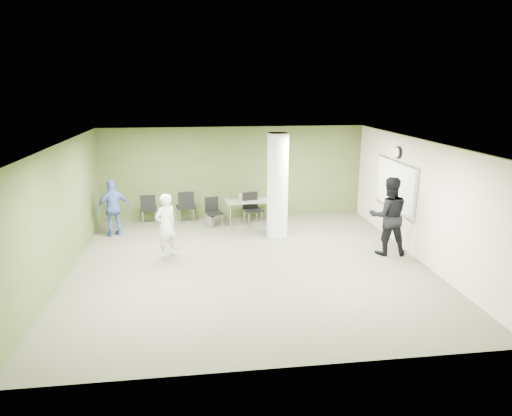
{
  "coord_description": "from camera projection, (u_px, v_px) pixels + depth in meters",
  "views": [
    {
      "loc": [
        -1.13,
        -9.71,
        3.97
      ],
      "look_at": [
        0.29,
        1.0,
        1.08
      ],
      "focal_mm": 32.0,
      "sensor_mm": 36.0,
      "label": 1
    }
  ],
  "objects": [
    {
      "name": "folding_table",
      "position": [
        251.0,
        201.0,
        13.5
      ],
      "size": [
        1.54,
        0.77,
        0.96
      ],
      "rotation": [
        0.0,
        0.0,
        0.08
      ],
      "color": "gray",
      "rests_on": "floor"
    },
    {
      "name": "whiteboard",
      "position": [
        395.0,
        185.0,
        11.73
      ],
      "size": [
        0.05,
        2.3,
        1.3
      ],
      "color": "silver",
      "rests_on": "wall_right_cream"
    },
    {
      "name": "chair_table_right",
      "position": [
        252.0,
        206.0,
        13.36
      ],
      "size": [
        0.58,
        0.58,
        0.96
      ],
      "rotation": [
        0.0,
        0.0,
        0.25
      ],
      "color": "black",
      "rests_on": "floor"
    },
    {
      "name": "column",
      "position": [
        278.0,
        186.0,
        12.15
      ],
      "size": [
        0.56,
        0.56,
        2.8
      ],
      "primitive_type": "cylinder",
      "color": "silver",
      "rests_on": "floor"
    },
    {
      "name": "wall_clock",
      "position": [
        398.0,
        152.0,
        11.51
      ],
      "size": [
        0.06,
        0.32,
        0.32
      ],
      "color": "black",
      "rests_on": "wall_right_cream"
    },
    {
      "name": "chair_back_left",
      "position": [
        148.0,
        207.0,
        13.42
      ],
      "size": [
        0.48,
        0.48,
        0.91
      ],
      "rotation": [
        0.0,
        0.0,
        3.2
      ],
      "color": "black",
      "rests_on": "floor"
    },
    {
      "name": "ceiling",
      "position": [
        249.0,
        143.0,
        9.75
      ],
      "size": [
        8.0,
        8.0,
        0.0
      ],
      "primitive_type": "plane",
      "rotation": [
        3.14,
        0.0,
        0.0
      ],
      "color": "white",
      "rests_on": "wall_back"
    },
    {
      "name": "wall_left",
      "position": [
        61.0,
        212.0,
        9.6
      ],
      "size": [
        0.02,
        8.0,
        2.8
      ],
      "primitive_type": "cube",
      "color": "#495427",
      "rests_on": "floor"
    },
    {
      "name": "wastebasket",
      "position": [
        210.0,
        222.0,
        13.25
      ],
      "size": [
        0.28,
        0.28,
        0.32
      ],
      "primitive_type": "cylinder",
      "color": "#4C4C4C",
      "rests_on": "floor"
    },
    {
      "name": "woman_white",
      "position": [
        166.0,
        225.0,
        10.82
      ],
      "size": [
        0.67,
        0.63,
        1.54
      ],
      "primitive_type": "imported",
      "rotation": [
        0.0,
        0.0,
        3.8
      ],
      "color": "white",
      "rests_on": "floor"
    },
    {
      "name": "man_black",
      "position": [
        388.0,
        216.0,
        10.93
      ],
      "size": [
        1.02,
        0.84,
        1.91
      ],
      "primitive_type": "imported",
      "rotation": [
        0.0,
        0.0,
        3.01
      ],
      "color": "black",
      "rests_on": "floor"
    },
    {
      "name": "chair_back_right",
      "position": [
        186.0,
        204.0,
        13.53
      ],
      "size": [
        0.57,
        0.57,
        0.98
      ],
      "rotation": [
        0.0,
        0.0,
        3.33
      ],
      "color": "black",
      "rests_on": "floor"
    },
    {
      "name": "wall_back",
      "position": [
        234.0,
        173.0,
        13.94
      ],
      "size": [
        8.0,
        2.8,
        0.02
      ],
      "primitive_type": "cube",
      "rotation": [
        1.57,
        0.0,
        0.0
      ],
      "color": "#495427",
      "rests_on": "floor"
    },
    {
      "name": "chair_table_left",
      "position": [
        213.0,
        210.0,
        13.25
      ],
      "size": [
        0.54,
        0.54,
        0.85
      ],
      "rotation": [
        0.0,
        0.0,
        0.32
      ],
      "color": "black",
      "rests_on": "floor"
    },
    {
      "name": "man_blue",
      "position": [
        113.0,
        208.0,
        12.33
      ],
      "size": [
        0.98,
        0.72,
        1.55
      ],
      "primitive_type": "imported",
      "rotation": [
        0.0,
        0.0,
        3.57
      ],
      "color": "#465EAE",
      "rests_on": "floor"
    },
    {
      "name": "floor",
      "position": [
        249.0,
        265.0,
        10.47
      ],
      "size": [
        8.0,
        8.0,
        0.0
      ],
      "primitive_type": "plane",
      "color": "#4F503F",
      "rests_on": "ground"
    },
    {
      "name": "wall_right_cream",
      "position": [
        419.0,
        200.0,
        10.61
      ],
      "size": [
        0.02,
        8.0,
        2.8
      ],
      "primitive_type": "cube",
      "color": "beige",
      "rests_on": "floor"
    }
  ]
}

